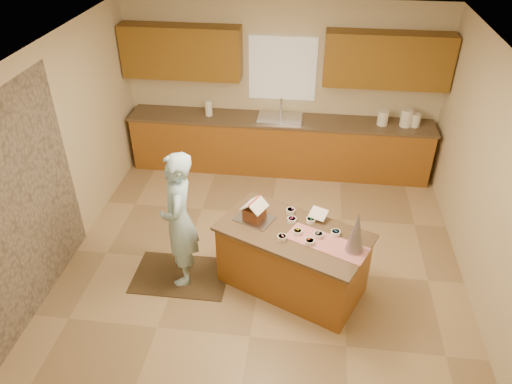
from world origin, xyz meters
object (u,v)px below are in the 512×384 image
Objects in this scene: boy at (179,220)px; gingerbread_house at (254,211)px; island_base at (292,260)px; tinsel_tree at (356,232)px.

boy is 5.18× the size of gingerbread_house.
island_base is 3.27× the size of tinsel_tree.
tinsel_tree is 1.49× the size of gingerbread_house.
tinsel_tree is (0.66, -0.25, 0.68)m from island_base.
island_base is 0.98m from tinsel_tree.
tinsel_tree is 0.29× the size of boy.
boy reaches higher than island_base.
boy reaches higher than gingerbread_house.
boy is (-1.98, 0.24, -0.21)m from tinsel_tree.
boy reaches higher than tinsel_tree.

